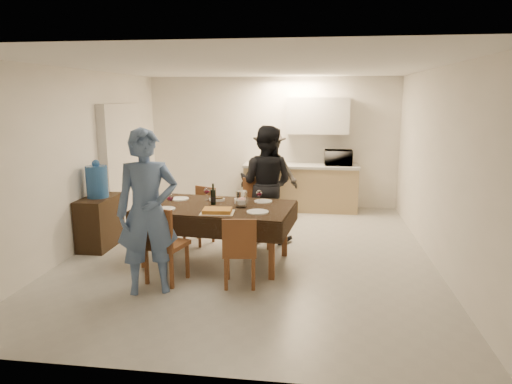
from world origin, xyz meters
TOP-DOWN VIEW (x-y plane):
  - floor at (0.00, 0.00)m, footprint 5.00×6.00m
  - ceiling at (0.00, 0.00)m, footprint 5.00×6.00m
  - wall_back at (0.00, 3.00)m, footprint 5.00×0.02m
  - wall_front at (0.00, -3.00)m, footprint 5.00×0.02m
  - wall_left at (-2.50, 0.00)m, footprint 0.02×6.00m
  - wall_right at (2.50, 0.00)m, footprint 0.02×6.00m
  - stub_partition at (-2.42, 1.20)m, footprint 0.15×1.40m
  - kitchen_base_cabinet at (0.60, 2.68)m, footprint 2.20×0.60m
  - kitchen_worktop at (0.60, 2.68)m, footprint 2.24×0.64m
  - upper_cabinet at (0.90, 2.82)m, footprint 1.20×0.34m
  - dining_table at (-0.42, -0.41)m, footprint 2.12×1.38m
  - chair_near_left at (-0.87, -1.25)m, footprint 0.53×0.54m
  - chair_near_right at (0.03, -1.24)m, footprint 0.44×0.44m
  - chair_far_left at (-0.87, 0.26)m, footprint 0.52×0.54m
  - chair_far_right at (0.03, 0.25)m, footprint 0.49×0.49m
  - console at (-2.28, -0.02)m, footprint 0.41×0.82m
  - water_jug at (-2.28, -0.02)m, footprint 0.31×0.31m
  - wine_bottle at (-0.47, -0.36)m, footprint 0.07×0.07m
  - water_pitcher at (-0.07, -0.46)m, footprint 0.14×0.14m
  - savoury_tart at (-0.32, -0.79)m, footprint 0.44×0.34m
  - salad_bowl at (-0.12, -0.23)m, footprint 0.17×0.17m
  - mushroom_dish at (-0.47, -0.13)m, footprint 0.20×0.20m
  - wine_glass_a at (-0.97, -0.66)m, footprint 0.09×0.09m
  - wine_glass_b at (0.13, -0.16)m, footprint 0.08×0.08m
  - wine_glass_c at (-0.62, -0.11)m, footprint 0.08×0.08m
  - plate_near_left at (-1.02, -0.71)m, footprint 0.25×0.25m
  - plate_near_right at (0.18, -0.71)m, footprint 0.28×0.28m
  - plate_far_left at (-1.02, -0.11)m, footprint 0.27×0.27m
  - plate_far_right at (0.18, -0.11)m, footprint 0.25×0.25m
  - microwave at (1.32, 2.68)m, footprint 0.53×0.36m
  - person_near at (-0.97, -1.46)m, footprint 0.80×0.67m
  - person_far at (0.13, 0.64)m, footprint 1.00×0.86m
  - person_kitchen at (0.02, 2.23)m, footprint 1.07×0.61m

SIDE VIEW (x-z plane):
  - floor at x=0.00m, z-range -0.01..0.01m
  - console at x=-2.28m, z-range 0.00..0.76m
  - kitchen_base_cabinet at x=0.60m, z-range 0.00..0.86m
  - chair_far_left at x=-0.87m, z-range 0.29..0.75m
  - chair_near_right at x=0.03m, z-range 0.29..0.76m
  - chair_near_left at x=-0.87m, z-range 0.33..0.84m
  - chair_far_right at x=0.03m, z-range 0.34..0.89m
  - dining_table at x=-0.42m, z-range 0.36..1.14m
  - plate_near_left at x=-1.02m, z-range 0.78..0.80m
  - plate_far_right at x=0.18m, z-range 0.78..0.80m
  - plate_far_left at x=-1.02m, z-range 0.78..0.80m
  - plate_near_right at x=0.18m, z-range 0.78..0.80m
  - mushroom_dish at x=-0.47m, z-range 0.78..0.82m
  - savoury_tart at x=-0.32m, z-range 0.78..0.84m
  - salad_bowl at x=-0.12m, z-range 0.78..0.85m
  - person_kitchen at x=0.02m, z-range 0.00..1.66m
  - wine_glass_b at x=0.13m, z-range 0.78..0.96m
  - wine_glass_c at x=-0.62m, z-range 0.78..0.97m
  - kitchen_worktop at x=0.60m, z-range 0.86..0.91m
  - wine_glass_a at x=-0.97m, z-range 0.78..0.99m
  - water_pitcher at x=-0.07m, z-range 0.78..1.00m
  - person_far at x=0.13m, z-range 0.00..1.79m
  - wine_bottle at x=-0.47m, z-range 0.78..1.07m
  - person_near at x=-0.97m, z-range 0.00..1.88m
  - water_jug at x=-2.28m, z-range 0.76..1.23m
  - stub_partition at x=-2.42m, z-range 0.00..2.10m
  - microwave at x=1.32m, z-range 0.91..1.20m
  - wall_back at x=0.00m, z-range 0.00..2.60m
  - wall_front at x=0.00m, z-range 0.00..2.60m
  - wall_left at x=-2.50m, z-range 0.00..2.60m
  - wall_right at x=2.50m, z-range 0.00..2.60m
  - upper_cabinet at x=0.90m, z-range 1.50..2.20m
  - ceiling at x=0.00m, z-range 2.59..2.61m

